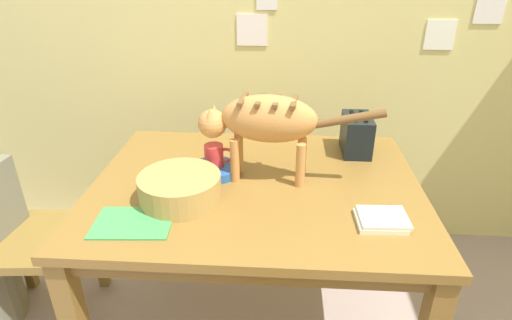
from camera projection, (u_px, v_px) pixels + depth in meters
name	position (u px, v px, depth m)	size (l,w,h in m)	color
wall_rear	(272.00, 23.00, 2.15)	(4.27, 0.11, 2.50)	#DCD07F
dining_table	(256.00, 201.00, 1.69)	(1.29, 0.99, 0.76)	brown
cat	(264.00, 122.00, 1.58)	(0.70, 0.18, 0.35)	#C98947
saucer_bowl	(215.00, 170.00, 1.70)	(0.19, 0.19, 0.04)	blue
coffee_mug	(215.00, 156.00, 1.68)	(0.12, 0.08, 0.09)	red
magazine	(133.00, 223.00, 1.40)	(0.26, 0.19, 0.01)	#429850
book_stack	(382.00, 220.00, 1.39)	(0.17, 0.14, 0.03)	silver
wicker_basket	(180.00, 187.00, 1.51)	(0.30, 0.30, 0.10)	tan
toaster	(356.00, 134.00, 1.87)	(0.12, 0.20, 0.18)	black
wooden_chair_far	(24.00, 236.00, 1.83)	(0.45, 0.45, 0.94)	olive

